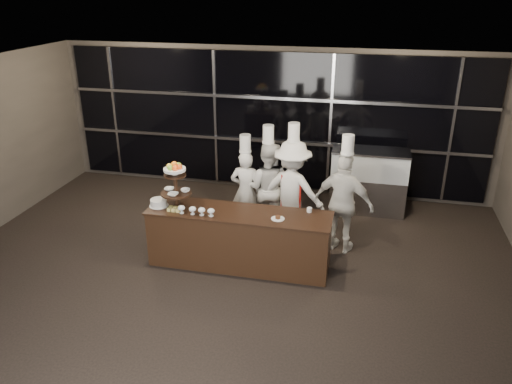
% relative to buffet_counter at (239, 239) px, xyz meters
% --- Properties ---
extents(room, '(10.00, 10.00, 10.00)m').
position_rel_buffet_counter_xyz_m(room, '(-0.12, -1.77, 1.03)').
color(room, black).
rests_on(room, ground).
extents(window_wall, '(8.60, 0.10, 2.80)m').
position_rel_buffet_counter_xyz_m(window_wall, '(-0.12, 3.16, 1.04)').
color(window_wall, black).
rests_on(window_wall, ground).
extents(buffet_counter, '(2.84, 0.74, 0.92)m').
position_rel_buffet_counter_xyz_m(buffet_counter, '(0.00, 0.00, 0.00)').
color(buffet_counter, black).
rests_on(buffet_counter, ground).
extents(display_stand, '(0.48, 0.48, 0.74)m').
position_rel_buffet_counter_xyz_m(display_stand, '(-1.00, -0.00, 0.87)').
color(display_stand, black).
rests_on(display_stand, buffet_counter).
extents(compotes, '(0.58, 0.11, 0.12)m').
position_rel_buffet_counter_xyz_m(compotes, '(-0.60, -0.22, 0.54)').
color(compotes, silver).
rests_on(compotes, buffet_counter).
extents(layer_cake, '(0.30, 0.30, 0.11)m').
position_rel_buffet_counter_xyz_m(layer_cake, '(-1.28, -0.05, 0.51)').
color(layer_cake, white).
rests_on(layer_cake, buffet_counter).
extents(pastry_squares, '(0.19, 0.13, 0.05)m').
position_rel_buffet_counter_xyz_m(pastry_squares, '(-0.98, -0.17, 0.48)').
color(pastry_squares, '#DACA6B').
rests_on(pastry_squares, buffet_counter).
extents(small_plate, '(0.20, 0.20, 0.05)m').
position_rel_buffet_counter_xyz_m(small_plate, '(0.62, -0.10, 0.47)').
color(small_plate, white).
rests_on(small_plate, buffet_counter).
extents(chef_cup, '(0.08, 0.08, 0.07)m').
position_rel_buffet_counter_xyz_m(chef_cup, '(1.05, 0.25, 0.49)').
color(chef_cup, white).
rests_on(chef_cup, buffet_counter).
extents(display_case, '(1.44, 0.63, 1.24)m').
position_rel_buffet_counter_xyz_m(display_case, '(1.91, 2.53, 0.22)').
color(display_case, '#A5A5AA').
rests_on(display_case, ground).
extents(chef_a, '(0.55, 0.38, 1.77)m').
position_rel_buffet_counter_xyz_m(chef_a, '(-0.20, 1.24, 0.31)').
color(chef_a, silver).
rests_on(chef_a, ground).
extents(chef_b, '(0.82, 0.64, 1.95)m').
position_rel_buffet_counter_xyz_m(chef_b, '(0.19, 1.29, 0.37)').
color(chef_b, silver).
rests_on(chef_b, ground).
extents(chef_c, '(1.25, 0.87, 2.07)m').
position_rel_buffet_counter_xyz_m(chef_c, '(0.65, 1.10, 0.43)').
color(chef_c, white).
rests_on(chef_c, ground).
extents(chef_d, '(1.08, 0.70, 2.00)m').
position_rel_buffet_counter_xyz_m(chef_d, '(1.53, 0.83, 0.40)').
color(chef_d, silver).
rests_on(chef_d, ground).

